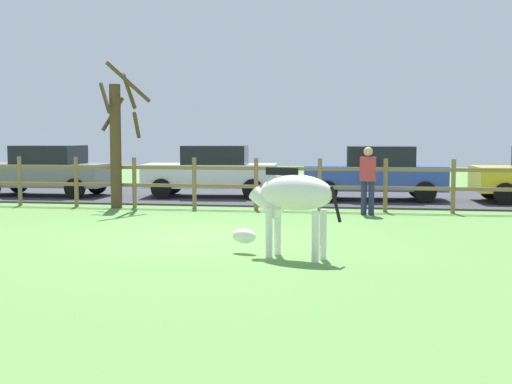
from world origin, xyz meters
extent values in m
plane|color=#5B8C42|center=(0.00, 0.00, 0.00)|extent=(60.00, 60.00, 0.00)
cube|color=#38383D|center=(0.00, 9.30, 0.03)|extent=(28.00, 7.40, 0.05)
cylinder|color=olive|center=(-6.08, 5.00, 0.67)|extent=(0.11, 0.11, 1.34)
cylinder|color=olive|center=(-4.44, 5.00, 0.67)|extent=(0.11, 0.11, 1.34)
cylinder|color=olive|center=(-2.80, 5.00, 0.67)|extent=(0.11, 0.11, 1.34)
cylinder|color=olive|center=(-1.16, 5.00, 0.67)|extent=(0.11, 0.11, 1.34)
cylinder|color=olive|center=(0.48, 5.00, 0.67)|extent=(0.11, 0.11, 1.34)
cylinder|color=olive|center=(2.12, 5.00, 0.67)|extent=(0.11, 0.11, 1.34)
cylinder|color=olive|center=(3.76, 5.00, 0.67)|extent=(0.11, 0.11, 1.34)
cylinder|color=olive|center=(5.40, 5.00, 0.67)|extent=(0.11, 0.11, 1.34)
cube|color=olive|center=(-0.34, 5.00, 0.60)|extent=(21.32, 0.06, 0.09)
cube|color=olive|center=(-0.34, 5.00, 1.07)|extent=(21.32, 0.06, 0.09)
cylinder|color=#513A23|center=(-3.26, 4.87, 1.63)|extent=(0.29, 0.29, 3.25)
cylinder|color=#513A23|center=(-2.72, 5.01, 2.18)|extent=(0.38, 1.15, 0.69)
cylinder|color=#513A23|center=(-2.86, 4.87, 3.06)|extent=(0.11, 0.87, 0.88)
cylinder|color=#513A23|center=(-3.45, 4.69, 2.89)|extent=(0.50, 0.52, 0.82)
cylinder|color=#513A23|center=(-3.41, 5.10, 2.48)|extent=(0.58, 0.44, 0.92)
cylinder|color=#513A23|center=(-2.74, 4.50, 3.27)|extent=(0.86, 1.14, 0.99)
ellipsoid|color=white|center=(2.23, -1.78, 1.03)|extent=(1.33, 0.89, 0.56)
cylinder|color=white|center=(1.81, -1.76, 0.39)|extent=(0.11, 0.11, 0.78)
cylinder|color=white|center=(1.91, -1.50, 0.39)|extent=(0.11, 0.11, 0.78)
cylinder|color=white|center=(2.55, -2.05, 0.39)|extent=(0.11, 0.11, 0.78)
cylinder|color=white|center=(2.65, -1.79, 0.39)|extent=(0.11, 0.11, 0.78)
cylinder|color=white|center=(1.74, -1.59, 0.84)|extent=(0.64, 0.44, 0.51)
ellipsoid|color=white|center=(1.35, -1.44, 0.28)|extent=(0.48, 0.34, 0.24)
cube|color=black|center=(2.00, -1.69, 1.35)|extent=(0.54, 0.24, 0.12)
cylinder|color=black|center=(2.86, -2.02, 0.88)|extent=(0.20, 0.12, 0.54)
cylinder|color=black|center=(6.97, 6.79, 0.35)|extent=(0.61, 0.22, 0.60)
cylinder|color=black|center=(6.87, 8.49, 0.35)|extent=(0.61, 0.22, 0.60)
cube|color=slate|center=(-6.59, 7.48, 0.70)|extent=(4.01, 1.72, 0.70)
cube|color=black|center=(-6.44, 7.48, 1.33)|extent=(1.91, 1.57, 0.56)
cylinder|color=black|center=(-7.94, 8.32, 0.35)|extent=(0.60, 0.18, 0.60)
cylinder|color=black|center=(-5.23, 6.64, 0.35)|extent=(0.60, 0.18, 0.60)
cylinder|color=black|center=(-5.24, 8.34, 0.35)|extent=(0.60, 0.18, 0.60)
cube|color=white|center=(-1.42, 7.97, 0.70)|extent=(4.15, 2.08, 0.70)
cube|color=black|center=(-1.27, 7.99, 1.33)|extent=(2.04, 1.74, 0.56)
cylinder|color=black|center=(-2.68, 7.00, 0.35)|extent=(0.61, 0.24, 0.60)
cylinder|color=black|center=(-2.85, 8.69, 0.35)|extent=(0.61, 0.24, 0.60)
cylinder|color=black|center=(0.00, 7.26, 0.35)|extent=(0.61, 0.24, 0.60)
cylinder|color=black|center=(-0.16, 8.95, 0.35)|extent=(0.61, 0.24, 0.60)
cube|color=#2D4CAD|center=(3.50, 7.74, 0.70)|extent=(4.08, 1.89, 0.70)
cube|color=black|center=(3.65, 7.75, 1.33)|extent=(1.97, 1.65, 0.56)
cylinder|color=black|center=(2.19, 6.83, 0.35)|extent=(0.61, 0.21, 0.60)
cylinder|color=black|center=(2.11, 8.53, 0.35)|extent=(0.61, 0.21, 0.60)
cylinder|color=black|center=(4.89, 6.96, 0.35)|extent=(0.61, 0.21, 0.60)
cylinder|color=black|center=(4.81, 8.66, 0.35)|extent=(0.61, 0.21, 0.60)
cylinder|color=#232847|center=(3.23, 4.29, 0.41)|extent=(0.14, 0.14, 0.82)
cylinder|color=#232847|center=(3.41, 4.27, 0.41)|extent=(0.14, 0.14, 0.82)
cube|color=#B7333D|center=(3.32, 4.28, 1.11)|extent=(0.39, 0.27, 0.58)
sphere|color=tan|center=(3.32, 4.28, 1.53)|extent=(0.22, 0.22, 0.22)
camera|label=1|loc=(3.33, -12.18, 1.91)|focal=47.58mm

